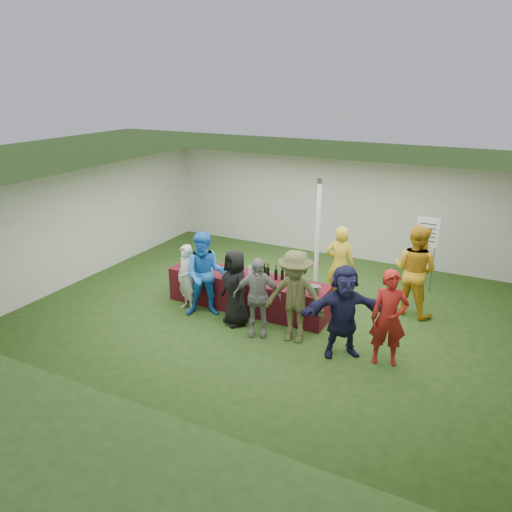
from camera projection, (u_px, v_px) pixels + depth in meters
The scene contains 18 objects.
ground at pixel (274, 309), 10.90m from camera, with size 60.00×60.00×0.00m, color #284719.
tent at pixel (317, 239), 11.24m from camera, with size 10.00×10.00×10.00m.
serving_table at pixel (248, 292), 10.82m from camera, with size 3.60×0.80×0.75m, color #58121A.
wine_bottles at pixel (278, 274), 10.50m from camera, with size 0.66×0.11×0.32m.
wine_glasses at pixel (221, 271), 10.67m from camera, with size 2.71×0.12×0.16m.
water_bottle at pixel (250, 271), 10.73m from camera, with size 0.07×0.07×0.23m.
bar_towel at pixel (314, 288), 10.10m from camera, with size 0.25×0.18×0.03m, color white.
dump_bucket at pixel (314, 290), 9.80m from camera, with size 0.21×0.21×0.18m, color slate.
wine_list_sign at pixel (427, 238), 11.40m from camera, with size 0.50×0.03×1.80m.
staff_pourer at pixel (340, 265), 10.90m from camera, with size 0.66×0.43×1.80m, color gold.
staff_back at pixel (415, 270), 10.40m from camera, with size 0.96×0.75×1.97m, color gold.
customer_0 at pixel (186, 278), 10.65m from camera, with size 0.54×0.35×1.47m, color silver.
customer_1 at pixel (206, 275), 10.36m from camera, with size 0.89×0.69×1.83m, color blue.
customer_2 at pixel (235, 288), 10.02m from camera, with size 0.77×0.50×1.59m, color black.
customer_3 at pixel (257, 297), 9.59m from camera, with size 0.94×0.39×1.60m, color gray.
customer_4 at pixel (295, 297), 9.32m from camera, with size 1.18×0.68×1.82m, color #4B4A28.
customer_5 at pixel (343, 311), 8.85m from camera, with size 1.60×0.51×1.73m, color #171839.
customer_6 at pixel (389, 318), 8.59m from camera, with size 0.64×0.42×1.74m, color maroon.
Camera 1 is at (4.16, -8.95, 4.79)m, focal length 35.00 mm.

